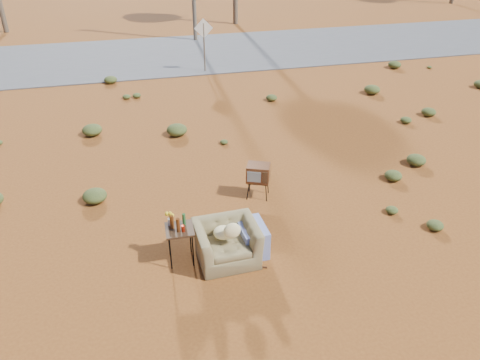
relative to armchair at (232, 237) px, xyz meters
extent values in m
plane|color=brown|center=(0.19, 0.19, -0.49)|extent=(140.00, 140.00, 0.00)
cube|color=#565659|center=(0.19, 15.19, -0.47)|extent=(140.00, 7.00, 0.04)
imported|color=olive|center=(-0.10, -0.02, 0.03)|extent=(1.23, 0.82, 1.05)
ellipsoid|color=#F9E398|center=(-0.16, 0.03, 0.12)|extent=(0.38, 0.38, 0.22)
ellipsoid|color=#F9E398|center=(-0.04, -0.22, 0.32)|extent=(0.33, 0.17, 0.33)
cube|color=navy|center=(0.45, 0.11, -0.18)|extent=(0.53, 0.80, 0.61)
cube|color=black|center=(1.12, 2.06, -0.06)|extent=(0.58, 0.52, 0.03)
cylinder|color=black|center=(0.86, 1.99, -0.27)|extent=(0.03, 0.03, 0.43)
cylinder|color=black|center=(1.26, 1.82, -0.27)|extent=(0.03, 0.03, 0.43)
cylinder|color=black|center=(0.99, 2.30, -0.27)|extent=(0.03, 0.03, 0.43)
cylinder|color=black|center=(1.39, 2.13, -0.27)|extent=(0.03, 0.03, 0.43)
cube|color=brown|center=(1.12, 2.06, 0.16)|extent=(0.65, 0.59, 0.41)
cube|color=gray|center=(0.97, 1.89, 0.16)|extent=(0.30, 0.14, 0.26)
cube|color=#472D19|center=(1.21, 1.79, 0.16)|extent=(0.12, 0.07, 0.29)
cube|color=#3A2515|center=(-0.98, 0.15, 0.25)|extent=(0.55, 0.55, 0.04)
cylinder|color=black|center=(-1.20, -0.06, -0.12)|extent=(0.03, 0.03, 0.74)
cylinder|color=black|center=(-0.78, -0.07, -0.12)|extent=(0.03, 0.03, 0.74)
cylinder|color=black|center=(-1.18, 0.37, -0.12)|extent=(0.03, 0.03, 0.74)
cylinder|color=black|center=(-0.76, 0.35, -0.12)|extent=(0.03, 0.03, 0.74)
cylinder|color=#51260D|center=(-1.11, 0.20, 0.41)|extent=(0.07, 0.07, 0.28)
cylinder|color=#51260D|center=(-1.00, 0.06, 0.42)|extent=(0.07, 0.07, 0.30)
cylinder|color=#225023|center=(-0.87, 0.25, 0.40)|extent=(0.06, 0.06, 0.25)
cylinder|color=#AB210D|center=(-0.92, 0.04, 0.34)|extent=(0.07, 0.07, 0.14)
cylinder|color=silver|center=(-1.13, 0.31, 0.35)|extent=(0.08, 0.08, 0.15)
ellipsoid|color=gold|center=(-1.13, 0.31, 0.51)|extent=(0.17, 0.17, 0.13)
cylinder|color=#452312|center=(-0.03, -0.27, -0.47)|extent=(1.24, 0.49, 0.03)
cylinder|color=brown|center=(1.69, 12.19, 0.51)|extent=(0.06, 0.06, 2.00)
cube|color=silver|center=(1.69, 12.19, 1.31)|extent=(0.78, 0.04, 0.78)
ellipsoid|color=#4D5726|center=(4.69, 1.99, -0.37)|extent=(0.44, 0.44, 0.24)
ellipsoid|color=#4D5726|center=(-2.81, 6.69, -0.32)|extent=(0.60, 0.60, 0.33)
ellipsoid|color=#4D5726|center=(6.99, 5.19, -0.39)|extent=(0.36, 0.36, 0.20)
ellipsoid|color=#4D5726|center=(3.39, 8.19, -0.38)|extent=(0.40, 0.40, 0.22)
ellipsoid|color=#4D5726|center=(-1.31, 9.69, -0.41)|extent=(0.30, 0.30, 0.17)
camera|label=1|loc=(-1.61, -7.09, 5.51)|focal=35.00mm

